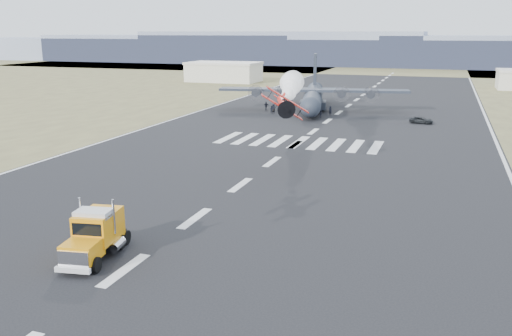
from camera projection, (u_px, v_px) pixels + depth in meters
The scene contains 21 objects.
ground at pixel (124, 270), 39.65m from camera, with size 500.00×500.00×0.00m, color black.
scrub_far at pixel (398, 69), 250.30m from camera, with size 500.00×80.00×0.00m, color brown.
runway_markings at pixel (313, 131), 94.60m from camera, with size 60.00×260.00×0.01m, color silver, non-canonical shape.
ridge_seg_a at pixel (82, 49), 338.20m from camera, with size 150.00×50.00×13.00m, color gray.
ridge_seg_b at pixel (176, 48), 317.28m from camera, with size 150.00×50.00×15.00m, color gray.
ridge_seg_c at pixel (282, 47), 296.37m from camera, with size 150.00×50.00×17.00m, color gray.
ridge_seg_d at pixel (404, 53), 276.18m from camera, with size 150.00×50.00×13.00m, color gray.
hangar_left at pixel (224, 72), 188.15m from camera, with size 24.50×14.50×6.70m.
semi_truck at pixel (96, 234), 41.62m from camera, with size 3.95×8.67×3.81m.
aerobatic_biplane at pixel (283, 104), 66.31m from camera, with size 5.31×5.70×4.53m.
smoke_trail at pixel (290, 85), 87.15m from camera, with size 7.76×25.39×3.86m.
transport_aircraft at pixel (313, 96), 119.99m from camera, with size 40.94×33.52×11.86m.
support_vehicle at pixel (421, 120), 102.78m from camera, with size 2.00×4.33×1.20m, color black.
crew_a at pixel (330, 111), 112.75m from camera, with size 0.69×0.56×1.88m, color black.
crew_b at pixel (272, 109), 115.55m from camera, with size 0.79×0.49×1.64m, color black.
crew_c at pixel (320, 114), 109.22m from camera, with size 1.05×0.49×1.63m, color black.
crew_d at pixel (266, 106), 120.11m from camera, with size 1.09×0.56×1.86m, color black.
crew_e at pixel (273, 108), 116.97m from camera, with size 0.89×0.55×1.83m, color black.
crew_f at pixel (290, 109), 115.58m from camera, with size 1.56×0.51×1.68m, color black.
crew_g at pixel (280, 107), 119.08m from camera, with size 0.66×0.54×1.80m, color black.
crew_h at pixel (319, 110), 114.63m from camera, with size 0.82×0.51×1.69m, color black.
Camera 1 is at (21.13, -31.41, 16.97)m, focal length 38.00 mm.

